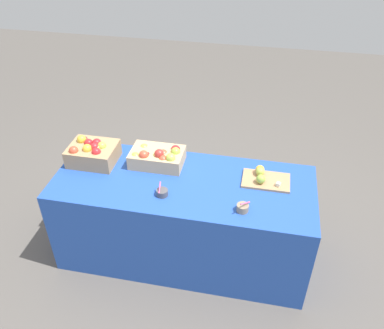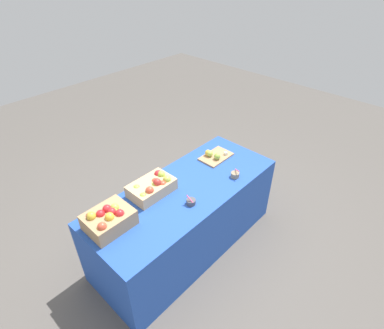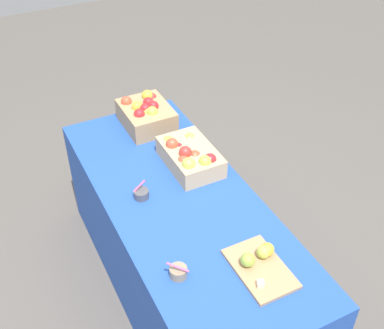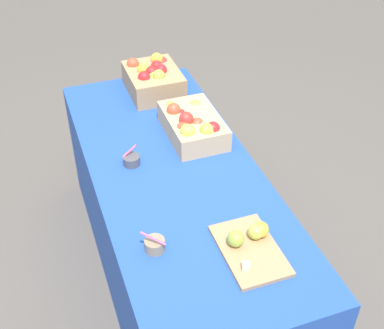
# 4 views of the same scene
# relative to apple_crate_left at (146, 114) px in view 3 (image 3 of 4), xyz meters

# --- Properties ---
(ground_plane) EXTENTS (10.00, 10.00, 0.00)m
(ground_plane) POSITION_rel_apple_crate_left_xyz_m (0.74, -0.11, -0.82)
(ground_plane) COLOR #56514C
(table) EXTENTS (1.90, 0.76, 0.74)m
(table) POSITION_rel_apple_crate_left_xyz_m (0.74, -0.11, -0.45)
(table) COLOR #234CAD
(table) RESTS_ON ground_plane
(apple_crate_left) EXTENTS (0.35, 0.29, 0.19)m
(apple_crate_left) POSITION_rel_apple_crate_left_xyz_m (0.00, 0.00, 0.00)
(apple_crate_left) COLOR tan
(apple_crate_left) RESTS_ON table
(apple_crate_middle) EXTENTS (0.40, 0.26, 0.16)m
(apple_crate_middle) POSITION_rel_apple_crate_left_xyz_m (0.50, 0.06, -0.01)
(apple_crate_middle) COLOR tan
(apple_crate_middle) RESTS_ON table
(cutting_board_front) EXTENTS (0.34, 0.22, 0.09)m
(cutting_board_front) POSITION_rel_apple_crate_left_xyz_m (1.31, 0.01, -0.06)
(cutting_board_front) COLOR tan
(cutting_board_front) RESTS_ON table
(sample_bowl_near) EXTENTS (0.09, 0.09, 0.10)m
(sample_bowl_near) POSITION_rel_apple_crate_left_xyz_m (1.19, -0.34, -0.06)
(sample_bowl_near) COLOR gray
(sample_bowl_near) RESTS_ON table
(sample_bowl_mid) EXTENTS (0.08, 0.08, 0.09)m
(sample_bowl_mid) POSITION_rel_apple_crate_left_xyz_m (0.63, -0.29, -0.06)
(sample_bowl_mid) COLOR #4C4C51
(sample_bowl_mid) RESTS_ON table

